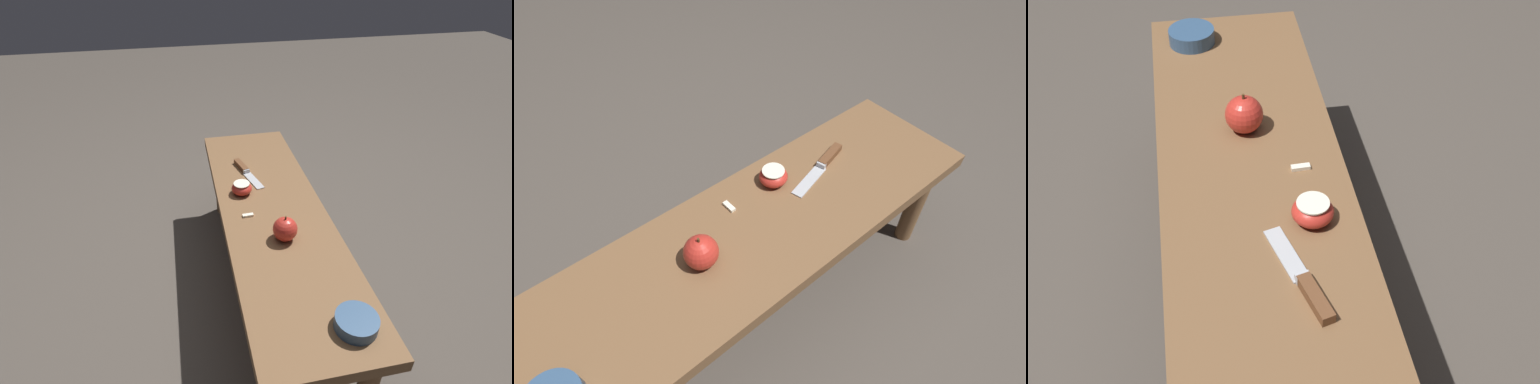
% 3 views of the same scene
% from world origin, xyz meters
% --- Properties ---
extents(ground_plane, '(8.00, 8.00, 0.00)m').
position_xyz_m(ground_plane, '(0.00, 0.00, 0.00)').
color(ground_plane, '#4C443D').
extents(wooden_bench, '(1.27, 0.37, 0.39)m').
position_xyz_m(wooden_bench, '(0.00, 0.00, 0.34)').
color(wooden_bench, brown).
rests_on(wooden_bench, ground_plane).
extents(knife, '(0.23, 0.09, 0.02)m').
position_xyz_m(knife, '(-0.29, -0.05, 0.40)').
color(knife, '#B7BABF').
rests_on(knife, wooden_bench).
extents(apple_whole, '(0.08, 0.08, 0.09)m').
position_xyz_m(apple_whole, '(0.15, 0.00, 0.43)').
color(apple_whole, red).
rests_on(apple_whole, wooden_bench).
extents(apple_cut, '(0.08, 0.08, 0.04)m').
position_xyz_m(apple_cut, '(-0.14, -0.09, 0.42)').
color(apple_cut, red).
rests_on(apple_cut, wooden_bench).
extents(apple_slice_near_knife, '(0.02, 0.04, 0.01)m').
position_xyz_m(apple_slice_near_knife, '(0.01, -0.09, 0.40)').
color(apple_slice_near_knife, white).
rests_on(apple_slice_near_knife, wooden_bench).
extents(bowl, '(0.11, 0.11, 0.04)m').
position_xyz_m(bowl, '(0.52, 0.09, 0.41)').
color(bowl, '#335175').
rests_on(bowl, wooden_bench).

